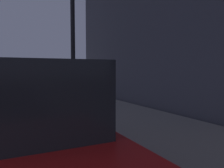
{
  "coord_description": "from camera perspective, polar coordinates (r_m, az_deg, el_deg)",
  "views": [
    {
      "loc": [
        2.91,
        -0.46,
        1.37
      ],
      "look_at": [
        3.99,
        1.59,
        1.21
      ],
      "focal_mm": 35.31,
      "sensor_mm": 36.0,
      "label": 1
    }
  ],
  "objects": [
    {
      "name": "street_lamp",
      "position": [
        8.59,
        -10.19,
        18.62
      ],
      "size": [
        0.44,
        0.44,
        5.14
      ],
      "color": "black",
      "rests_on": "sidewalk"
    }
  ]
}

